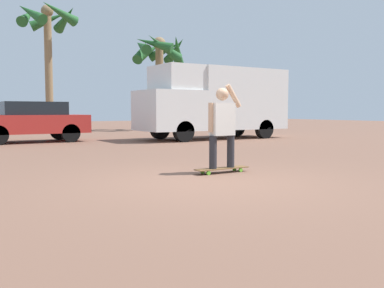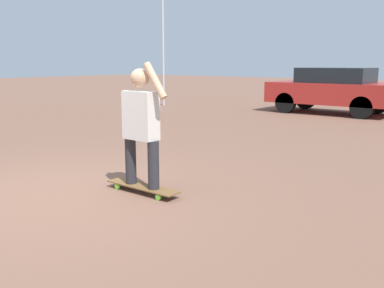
# 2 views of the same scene
# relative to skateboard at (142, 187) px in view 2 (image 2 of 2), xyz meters

# --- Properties ---
(ground_plane) EXTENTS (80.00, 80.00, 0.00)m
(ground_plane) POSITION_rel_skateboard_xyz_m (-0.80, -0.72, -0.08)
(ground_plane) COLOR brown
(skateboard) EXTENTS (1.09, 0.23, 0.09)m
(skateboard) POSITION_rel_skateboard_xyz_m (0.00, 0.00, 0.00)
(skateboard) COLOR brown
(skateboard) RESTS_ON ground_plane
(person_skateboarder) EXTENTS (0.73, 0.23, 1.55)m
(person_skateboarder) POSITION_rel_skateboard_xyz_m (-0.00, -0.00, 0.85)
(person_skateboarder) COLOR #28282D
(person_skateboarder) RESTS_ON skateboard
(parked_car_red) EXTENTS (3.93, 1.79, 1.47)m
(parked_car_red) POSITION_rel_skateboard_xyz_m (-1.32, 9.98, 0.71)
(parked_car_red) COLOR black
(parked_car_red) RESTS_ON ground_plane
(flagpole) EXTENTS (0.87, 0.12, 5.56)m
(flagpole) POSITION_rel_skateboard_xyz_m (-7.39, 8.65, 3.16)
(flagpole) COLOR #B7B7BC
(flagpole) RESTS_ON ground_plane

